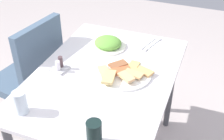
{
  "coord_description": "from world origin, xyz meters",
  "views": [
    {
      "loc": [
        -1.24,
        -0.52,
        1.71
      ],
      "look_at": [
        0.01,
        -0.04,
        0.77
      ],
      "focal_mm": 46.95,
      "sensor_mm": 36.0,
      "label": 1
    }
  ],
  "objects_px": {
    "dining_table": "(104,87)",
    "pide_platter": "(123,73)",
    "salad_plate_greens": "(108,43)",
    "paper_napkin": "(150,45)",
    "soda_can": "(94,133)",
    "dining_chair": "(32,73)",
    "fork": "(153,45)",
    "drinking_glass": "(20,102)",
    "spoon": "(147,44)",
    "condiment_caddy": "(60,66)"
  },
  "relations": [
    {
      "from": "dining_table",
      "to": "pide_platter",
      "type": "bearing_deg",
      "value": -73.88
    },
    {
      "from": "salad_plate_greens",
      "to": "paper_napkin",
      "type": "distance_m",
      "value": 0.28
    },
    {
      "from": "dining_table",
      "to": "soda_can",
      "type": "distance_m",
      "value": 0.53
    },
    {
      "from": "dining_chair",
      "to": "paper_napkin",
      "type": "xyz_separation_m",
      "value": [
        0.3,
        -0.75,
        0.22
      ]
    },
    {
      "from": "soda_can",
      "to": "fork",
      "type": "relative_size",
      "value": 0.61
    },
    {
      "from": "dining_chair",
      "to": "fork",
      "type": "xyz_separation_m",
      "value": [
        0.3,
        -0.77,
        0.23
      ]
    },
    {
      "from": "dining_table",
      "to": "drinking_glass",
      "type": "xyz_separation_m",
      "value": [
        -0.43,
        0.25,
        0.15
      ]
    },
    {
      "from": "dining_chair",
      "to": "pide_platter",
      "type": "height_order",
      "value": "dining_chair"
    },
    {
      "from": "drinking_glass",
      "to": "spoon",
      "type": "xyz_separation_m",
      "value": [
        0.84,
        -0.39,
        -0.05
      ]
    },
    {
      "from": "dining_table",
      "to": "fork",
      "type": "bearing_deg",
      "value": -23.01
    },
    {
      "from": "salad_plate_greens",
      "to": "dining_table",
      "type": "bearing_deg",
      "value": -162.54
    },
    {
      "from": "drinking_glass",
      "to": "fork",
      "type": "xyz_separation_m",
      "value": [
        0.84,
        -0.42,
        -0.05
      ]
    },
    {
      "from": "pide_platter",
      "to": "salad_plate_greens",
      "type": "xyz_separation_m",
      "value": [
        0.26,
        0.2,
        0.01
      ]
    },
    {
      "from": "dining_table",
      "to": "pide_platter",
      "type": "distance_m",
      "value": 0.15
    },
    {
      "from": "dining_chair",
      "to": "fork",
      "type": "distance_m",
      "value": 0.85
    },
    {
      "from": "soda_can",
      "to": "condiment_caddy",
      "type": "relative_size",
      "value": 1.17
    },
    {
      "from": "condiment_caddy",
      "to": "fork",
      "type": "bearing_deg",
      "value": -42.76
    },
    {
      "from": "fork",
      "to": "condiment_caddy",
      "type": "height_order",
      "value": "condiment_caddy"
    },
    {
      "from": "pide_platter",
      "to": "spoon",
      "type": "distance_m",
      "value": 0.38
    },
    {
      "from": "soda_can",
      "to": "drinking_glass",
      "type": "height_order",
      "value": "soda_can"
    },
    {
      "from": "paper_napkin",
      "to": "dining_chair",
      "type": "bearing_deg",
      "value": 111.5
    },
    {
      "from": "salad_plate_greens",
      "to": "condiment_caddy",
      "type": "height_order",
      "value": "condiment_caddy"
    },
    {
      "from": "salad_plate_greens",
      "to": "fork",
      "type": "relative_size",
      "value": 1.2
    },
    {
      "from": "salad_plate_greens",
      "to": "spoon",
      "type": "distance_m",
      "value": 0.26
    },
    {
      "from": "dining_chair",
      "to": "soda_can",
      "type": "height_order",
      "value": "dining_chair"
    },
    {
      "from": "dining_chair",
      "to": "soda_can",
      "type": "bearing_deg",
      "value": -128.76
    },
    {
      "from": "pide_platter",
      "to": "fork",
      "type": "xyz_separation_m",
      "value": [
        0.38,
        -0.07,
        -0.01
      ]
    },
    {
      "from": "drinking_glass",
      "to": "paper_napkin",
      "type": "xyz_separation_m",
      "value": [
        0.84,
        -0.4,
        -0.06
      ]
    },
    {
      "from": "fork",
      "to": "dining_table",
      "type": "bearing_deg",
      "value": 174.15
    },
    {
      "from": "soda_can",
      "to": "fork",
      "type": "distance_m",
      "value": 0.9
    },
    {
      "from": "dining_table",
      "to": "drinking_glass",
      "type": "bearing_deg",
      "value": 149.87
    },
    {
      "from": "dining_table",
      "to": "dining_chair",
      "type": "distance_m",
      "value": 0.62
    },
    {
      "from": "pide_platter",
      "to": "dining_table",
      "type": "bearing_deg",
      "value": 106.12
    },
    {
      "from": "dining_chair",
      "to": "paper_napkin",
      "type": "height_order",
      "value": "dining_chair"
    },
    {
      "from": "dining_chair",
      "to": "paper_napkin",
      "type": "bearing_deg",
      "value": -68.5
    },
    {
      "from": "dining_chair",
      "to": "salad_plate_greens",
      "type": "relative_size",
      "value": 3.86
    },
    {
      "from": "soda_can",
      "to": "paper_napkin",
      "type": "height_order",
      "value": "soda_can"
    },
    {
      "from": "drinking_glass",
      "to": "condiment_caddy",
      "type": "height_order",
      "value": "drinking_glass"
    },
    {
      "from": "soda_can",
      "to": "paper_napkin",
      "type": "bearing_deg",
      "value": -0.29
    },
    {
      "from": "dining_table",
      "to": "salad_plate_greens",
      "type": "xyz_separation_m",
      "value": [
        0.29,
        0.09,
        0.11
      ]
    },
    {
      "from": "soda_can",
      "to": "fork",
      "type": "xyz_separation_m",
      "value": [
        0.89,
        -0.02,
        -0.06
      ]
    },
    {
      "from": "fork",
      "to": "paper_napkin",
      "type": "bearing_deg",
      "value": 107.16
    },
    {
      "from": "soda_can",
      "to": "paper_napkin",
      "type": "xyz_separation_m",
      "value": [
        0.89,
        -0.0,
        -0.06
      ]
    },
    {
      "from": "drinking_glass",
      "to": "salad_plate_greens",
      "type": "bearing_deg",
      "value": -12.17
    },
    {
      "from": "condiment_caddy",
      "to": "paper_napkin",
      "type": "bearing_deg",
      "value": -41.54
    },
    {
      "from": "dining_chair",
      "to": "condiment_caddy",
      "type": "distance_m",
      "value": 0.45
    },
    {
      "from": "dining_table",
      "to": "paper_napkin",
      "type": "distance_m",
      "value": 0.45
    },
    {
      "from": "dining_table",
      "to": "soda_can",
      "type": "relative_size",
      "value": 8.97
    },
    {
      "from": "soda_can",
      "to": "spoon",
      "type": "distance_m",
      "value": 0.9
    },
    {
      "from": "pide_platter",
      "to": "soda_can",
      "type": "xyz_separation_m",
      "value": [
        -0.51,
        -0.05,
        0.05
      ]
    }
  ]
}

